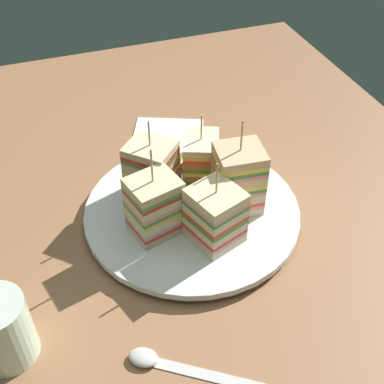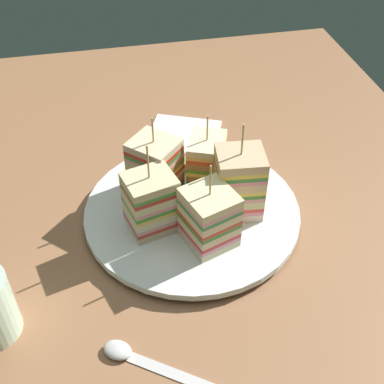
# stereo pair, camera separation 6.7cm
# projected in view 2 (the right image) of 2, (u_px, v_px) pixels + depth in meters

# --- Properties ---
(ground_plane) EXTENTS (1.08, 0.84, 0.02)m
(ground_plane) POSITION_uv_depth(u_px,v_px,m) (192.00, 222.00, 0.71)
(ground_plane) COLOR #926241
(plate) EXTENTS (0.29, 0.29, 0.02)m
(plate) POSITION_uv_depth(u_px,v_px,m) (192.00, 212.00, 0.70)
(plate) COLOR silver
(plate) RESTS_ON ground_plane
(sandwich_wedge_0) EXTENTS (0.07, 0.07, 0.11)m
(sandwich_wedge_0) POSITION_uv_depth(u_px,v_px,m) (207.00, 161.00, 0.71)
(sandwich_wedge_0) COLOR beige
(sandwich_wedge_0) RESTS_ON plate
(sandwich_wedge_1) EXTENTS (0.08, 0.08, 0.12)m
(sandwich_wedge_1) POSITION_uv_depth(u_px,v_px,m) (155.00, 168.00, 0.69)
(sandwich_wedge_1) COLOR beige
(sandwich_wedge_1) RESTS_ON plate
(sandwich_wedge_2) EXTENTS (0.07, 0.07, 0.13)m
(sandwich_wedge_2) POSITION_uv_depth(u_px,v_px,m) (151.00, 202.00, 0.64)
(sandwich_wedge_2) COLOR beige
(sandwich_wedge_2) RESTS_ON plate
(sandwich_wedge_3) EXTENTS (0.08, 0.07, 0.12)m
(sandwich_wedge_3) POSITION_uv_depth(u_px,v_px,m) (209.00, 218.00, 0.62)
(sandwich_wedge_3) COLOR beige
(sandwich_wedge_3) RESTS_ON plate
(sandwich_wedge_4) EXTENTS (0.06, 0.07, 0.14)m
(sandwich_wedge_4) POSITION_uv_depth(u_px,v_px,m) (239.00, 183.00, 0.66)
(sandwich_wedge_4) COLOR beige
(sandwich_wedge_4) RESTS_ON plate
(chip_pile) EXTENTS (0.06, 0.07, 0.02)m
(chip_pile) POSITION_uv_depth(u_px,v_px,m) (192.00, 204.00, 0.68)
(chip_pile) COLOR #E2C26F
(chip_pile) RESTS_ON plate
(salad_garnish) EXTENTS (0.05, 0.08, 0.01)m
(salad_garnish) POSITION_uv_depth(u_px,v_px,m) (192.00, 162.00, 0.76)
(salad_garnish) COLOR #438633
(salad_garnish) RESTS_ON plate
(spoon) EXTENTS (0.10, 0.14, 0.01)m
(spoon) POSITION_uv_depth(u_px,v_px,m) (140.00, 359.00, 0.54)
(spoon) COLOR silver
(spoon) RESTS_ON ground_plane
(napkin) EXTENTS (0.16, 0.15, 0.01)m
(napkin) POSITION_uv_depth(u_px,v_px,m) (182.00, 137.00, 0.84)
(napkin) COLOR white
(napkin) RESTS_ON ground_plane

